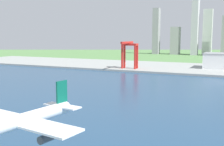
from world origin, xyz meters
TOP-DOWN VIEW (x-y plane):
  - ground_plane at (0.00, 300.00)m, footprint 2400.00×2400.00m
  - water_bay at (0.00, 240.00)m, footprint 840.00×360.00m
  - industrial_pier at (0.00, 490.00)m, footprint 840.00×140.00m
  - airplane_landing at (5.41, 140.42)m, footprint 33.13×37.45m
  - port_crane_red at (-86.10, 438.35)m, footprint 20.96×37.67m
  - distant_skyline at (-30.74, 822.58)m, footprint 261.67×75.57m

SIDE VIEW (x-z plane):
  - ground_plane at x=0.00m, z-range 0.00..0.00m
  - water_bay at x=0.00m, z-range 0.00..0.15m
  - industrial_pier at x=0.00m, z-range 0.00..2.50m
  - airplane_landing at x=5.41m, z-range 18.77..30.11m
  - port_crane_red at x=-86.10m, z-range 10.11..46.63m
  - distant_skyline at x=-30.74m, z-range -19.74..129.51m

